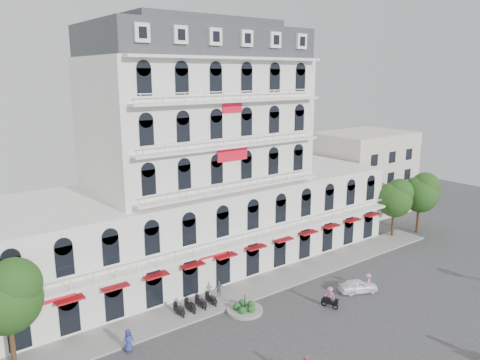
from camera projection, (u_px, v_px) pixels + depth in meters
name	position (u px, v px, depth m)	size (l,w,h in m)	color
ground	(318.00, 330.00, 38.28)	(120.00, 120.00, 0.00)	#38383A
sidewalk	(250.00, 289.00, 45.26)	(53.00, 4.00, 0.16)	gray
main_building	(199.00, 174.00, 50.06)	(45.00, 15.00, 25.80)	silver
flank_building_east	(362.00, 172.00, 70.11)	(14.00, 10.00, 12.00)	beige
traffic_island	(245.00, 309.00, 41.13)	(3.20, 3.20, 1.60)	gray
parked_scooter_row	(196.00, 310.00, 41.40)	(4.40, 1.80, 1.10)	black
tree_west_inner	(7.00, 294.00, 32.09)	(4.76, 4.76, 8.25)	#382314
tree_east_inner	(395.00, 197.00, 58.99)	(4.40, 4.37, 7.57)	#382314
tree_east_outer	(421.00, 191.00, 60.49)	(4.65, 4.65, 8.05)	#382314
parked_car	(358.00, 286.00, 44.69)	(1.51, 3.76, 1.28)	white
rider_center	(330.00, 297.00, 41.63)	(0.83, 1.66, 2.00)	black
pedestrian_left	(128.00, 341.00, 35.08)	(0.88, 0.58, 1.81)	navy
pedestrian_mid	(219.00, 289.00, 43.52)	(0.99, 0.41, 1.70)	#5A5A62
pedestrian_right	(368.00, 281.00, 45.29)	(1.03, 0.59, 1.60)	#CE6DAB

